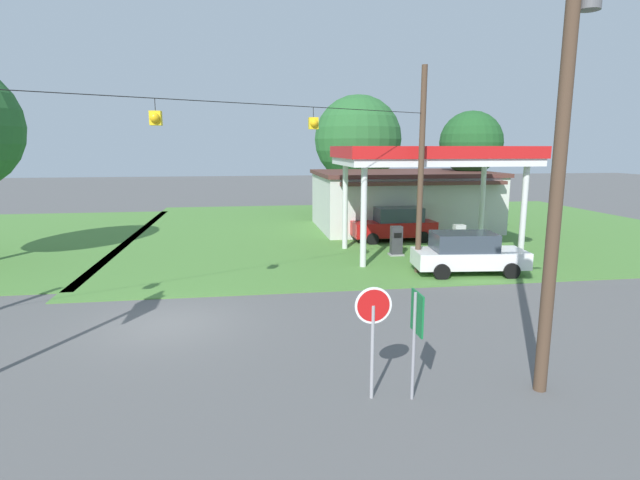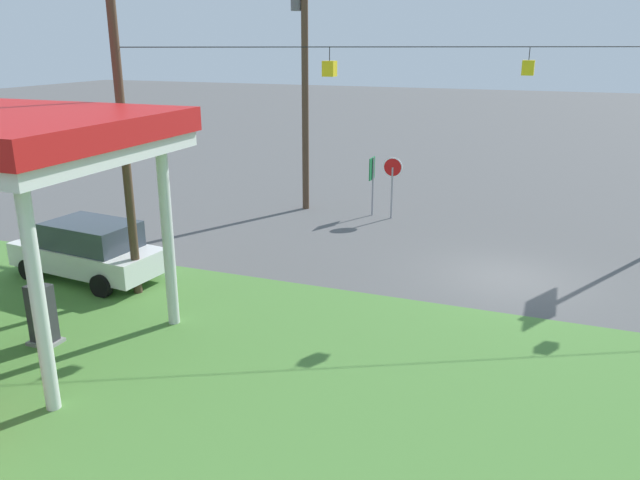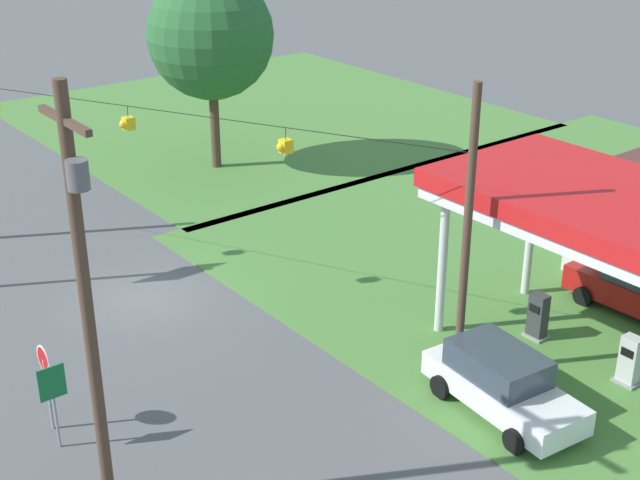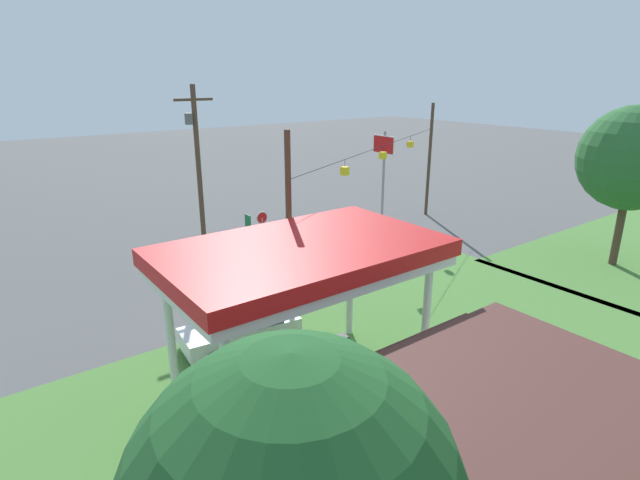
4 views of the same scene
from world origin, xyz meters
The scene contains 14 objects.
ground_plane centered at (0.00, 0.00, 0.00)m, with size 160.00×160.00×0.00m, color #565656.
grass_verge_station_corner centered at (13.49, 16.74, 0.02)m, with size 36.00×28.00×0.04m, color #4C7F38.
gas_station_canopy centered at (11.49, 8.42, 4.89)m, with size 9.07×5.56×5.42m.
gas_station_store centered at (12.78, 16.72, 1.91)m, with size 11.31×8.44×3.79m.
fuel_pump_near centered at (9.85, 8.42, 0.72)m, with size 0.71×0.56×1.51m.
fuel_pump_far centered at (13.14, 8.42, 0.72)m, with size 0.71×0.56×1.51m.
car_at_pumps_front centered at (11.79, 4.52, 0.92)m, with size 4.86×2.45×1.80m.
car_at_pumps_rear centered at (10.95, 12.33, 1.00)m, with size 4.80×2.19×1.97m.
stop_sign_roadside centered at (5.06, -5.35, 1.81)m, with size 0.80×0.08×2.50m.
route_sign centered at (5.95, -5.53, 1.71)m, with size 0.10×0.70×2.40m.
utility_pole_main centered at (8.94, -5.56, 5.65)m, with size 2.20×0.44×10.13m.
signal_span_gantry centered at (0.00, -0.01, 4.64)m, with size 19.75×10.24×8.64m.
tree_behind_station centered at (11.49, 24.56, 5.98)m, with size 6.92×6.92×9.45m.
tree_far_back centered at (17.55, 17.04, 5.63)m, with size 4.19×4.19×7.76m.
Camera 1 is at (2.45, -15.12, 5.39)m, focal length 28.00 mm.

